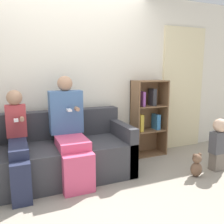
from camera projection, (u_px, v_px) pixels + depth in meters
name	position (u px, v px, depth m)	size (l,w,h in m)	color
ground_plane	(89.00, 191.00, 2.79)	(14.00, 14.00, 0.00)	#9E9384
back_wall	(67.00, 79.00, 3.44)	(10.00, 0.06, 2.55)	silver
curtain_panel	(182.00, 89.00, 4.22)	(0.84, 0.04, 2.12)	beige
couch	(61.00, 155.00, 3.12)	(1.82, 0.85, 0.84)	#38383D
adult_seated	(70.00, 128.00, 2.99)	(0.43, 0.77, 1.33)	#DB4C75
child_seated	(18.00, 141.00, 2.74)	(0.24, 0.80, 1.16)	#232842
toddler_standing	(219.00, 143.00, 3.31)	(0.23, 0.19, 0.74)	#70665B
bookshelf	(148.00, 116.00, 3.91)	(0.55, 0.31, 1.23)	brown
teddy_bear	(196.00, 166.00, 3.14)	(0.16, 0.13, 0.32)	brown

